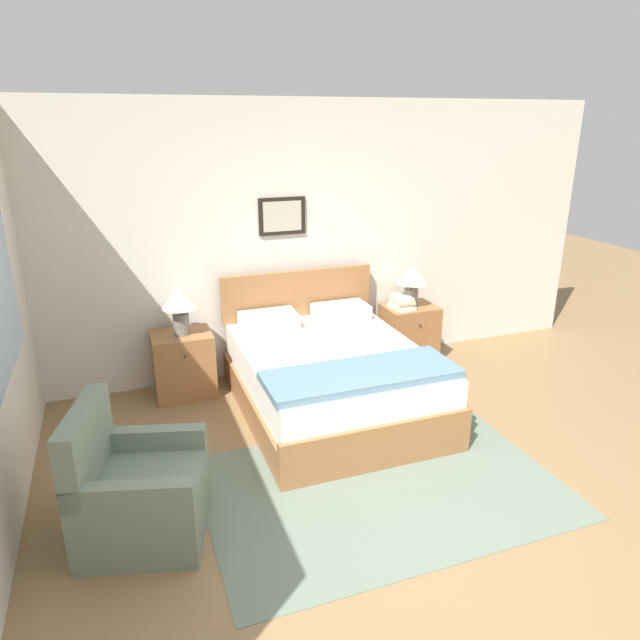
{
  "coord_description": "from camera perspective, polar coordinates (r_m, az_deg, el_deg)",
  "views": [
    {
      "loc": [
        -1.48,
        -2.31,
        2.41
      ],
      "look_at": [
        -0.06,
        1.56,
        0.95
      ],
      "focal_mm": 32.0,
      "sensor_mm": 36.0,
      "label": 1
    }
  ],
  "objects": [
    {
      "name": "ground_plane",
      "position": [
        3.66,
        10.16,
        -22.15
      ],
      "size": [
        16.0,
        16.0,
        0.0
      ],
      "primitive_type": "plane",
      "color": "olive"
    },
    {
      "name": "wall_back",
      "position": [
        5.51,
        -4.1,
        7.8
      ],
      "size": [
        6.86,
        0.09,
        2.6
      ],
      "color": "beige",
      "rests_on": "ground_plane"
    },
    {
      "name": "area_rug_main",
      "position": [
        4.14,
        6.25,
        -16.19
      ],
      "size": [
        2.41,
        1.62,
        0.01
      ],
      "color": "slate",
      "rests_on": "ground_plane"
    },
    {
      "name": "bed",
      "position": [
        4.93,
        1.14,
        -5.73
      ],
      "size": [
        1.5,
        1.93,
        1.03
      ],
      "color": "#936038",
      "rests_on": "ground_plane"
    },
    {
      "name": "armchair",
      "position": [
        3.74,
        -17.89,
        -16.12
      ],
      "size": [
        0.86,
        0.85,
        0.87
      ],
      "rotation": [
        0.0,
        0.0,
        -1.84
      ],
      "color": "slate",
      "rests_on": "ground_plane"
    },
    {
      "name": "nightstand_near_window",
      "position": [
        5.35,
        -13.47,
        -4.33
      ],
      "size": [
        0.53,
        0.44,
        0.6
      ],
      "color": "#936038",
      "rests_on": "ground_plane"
    },
    {
      "name": "nightstand_by_door",
      "position": [
        6.01,
        8.85,
        -1.33
      ],
      "size": [
        0.53,
        0.44,
        0.6
      ],
      "color": "#936038",
      "rests_on": "ground_plane"
    },
    {
      "name": "table_lamp_near_window",
      "position": [
        5.13,
        -13.88,
        1.79
      ],
      "size": [
        0.31,
        0.31,
        0.45
      ],
      "color": "slate",
      "rests_on": "nightstand_near_window"
    },
    {
      "name": "table_lamp_by_door",
      "position": [
        5.81,
        9.19,
        4.19
      ],
      "size": [
        0.31,
        0.31,
        0.45
      ],
      "color": "slate",
      "rests_on": "nightstand_by_door"
    },
    {
      "name": "book_thick_bottom",
      "position": [
        5.82,
        8.18,
        1.31
      ],
      "size": [
        0.22,
        0.28,
        0.04
      ],
      "rotation": [
        0.0,
        0.0,
        0.14
      ],
      "color": "silver",
      "rests_on": "nightstand_by_door"
    },
    {
      "name": "book_hardcover_middle",
      "position": [
        5.81,
        8.2,
        1.65
      ],
      "size": [
        0.18,
        0.24,
        0.03
      ],
      "rotation": [
        0.0,
        0.0,
        -0.01
      ],
      "color": "silver",
      "rests_on": "book_thick_bottom"
    },
    {
      "name": "book_novel_upper",
      "position": [
        5.8,
        8.21,
        1.93
      ],
      "size": [
        0.18,
        0.26,
        0.03
      ],
      "rotation": [
        0.0,
        0.0,
        -0.01
      ],
      "color": "beige",
      "rests_on": "book_hardcover_middle"
    },
    {
      "name": "book_slim_near_top",
      "position": [
        5.79,
        8.22,
        2.21
      ],
      "size": [
        0.17,
        0.27,
        0.03
      ],
      "rotation": [
        0.0,
        0.0,
        -0.07
      ],
      "color": "silver",
      "rests_on": "book_novel_upper"
    }
  ]
}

